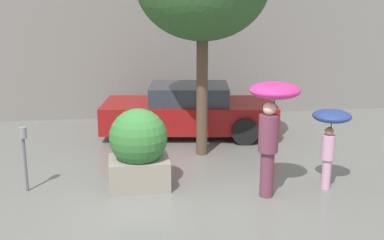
{
  "coord_description": "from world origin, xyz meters",
  "views": [
    {
      "loc": [
        -0.61,
        -7.54,
        3.38
      ],
      "look_at": [
        0.77,
        1.6,
        1.05
      ],
      "focal_mm": 45.0,
      "sensor_mm": 36.0,
      "label": 1
    }
  ],
  "objects_px": {
    "parked_car_near": "(189,111)",
    "person_child": "(331,128)",
    "person_adult": "(272,112)",
    "planter_box": "(139,148)",
    "parking_meter": "(24,145)"
  },
  "relations": [
    {
      "from": "person_child",
      "to": "parked_car_near",
      "type": "distance_m",
      "value": 4.46
    },
    {
      "from": "planter_box",
      "to": "person_child",
      "type": "relative_size",
      "value": 1.02
    },
    {
      "from": "parked_car_near",
      "to": "parking_meter",
      "type": "relative_size",
      "value": 3.8
    },
    {
      "from": "person_child",
      "to": "parking_meter",
      "type": "bearing_deg",
      "value": 122.57
    },
    {
      "from": "person_adult",
      "to": "person_child",
      "type": "height_order",
      "value": "person_adult"
    },
    {
      "from": "planter_box",
      "to": "person_child",
      "type": "distance_m",
      "value": 3.48
    },
    {
      "from": "person_child",
      "to": "parked_car_near",
      "type": "height_order",
      "value": "person_child"
    },
    {
      "from": "planter_box",
      "to": "parked_car_near",
      "type": "distance_m",
      "value": 3.72
    },
    {
      "from": "planter_box",
      "to": "parked_car_near",
      "type": "xyz_separation_m",
      "value": [
        1.43,
        3.43,
        -0.15
      ]
    },
    {
      "from": "person_adult",
      "to": "person_child",
      "type": "relative_size",
      "value": 1.38
    },
    {
      "from": "person_adult",
      "to": "parking_meter",
      "type": "distance_m",
      "value": 4.4
    },
    {
      "from": "parked_car_near",
      "to": "person_child",
      "type": "bearing_deg",
      "value": -144.44
    },
    {
      "from": "person_adult",
      "to": "person_child",
      "type": "distance_m",
      "value": 1.22
    },
    {
      "from": "person_child",
      "to": "parked_car_near",
      "type": "bearing_deg",
      "value": 65.99
    },
    {
      "from": "parked_car_near",
      "to": "planter_box",
      "type": "bearing_deg",
      "value": 166.28
    }
  ]
}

